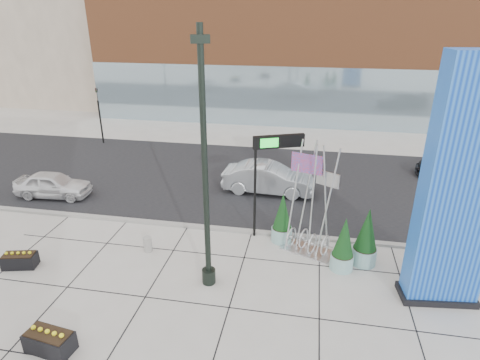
% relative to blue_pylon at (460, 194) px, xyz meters
% --- Properties ---
extents(ground, '(160.00, 160.00, 0.00)m').
position_rel_blue_pylon_xyz_m(ground, '(-8.00, -0.81, -4.01)').
color(ground, '#9E9991').
rests_on(ground, ground).
extents(street_asphalt, '(80.00, 12.00, 0.02)m').
position_rel_blue_pylon_xyz_m(street_asphalt, '(-8.00, 9.19, -4.00)').
color(street_asphalt, black).
rests_on(street_asphalt, ground).
extents(curb_edge, '(80.00, 0.30, 0.12)m').
position_rel_blue_pylon_xyz_m(curb_edge, '(-8.00, 3.19, -3.95)').
color(curb_edge, gray).
rests_on(curb_edge, ground).
extents(tower_podium, '(34.00, 10.00, 11.00)m').
position_rel_blue_pylon_xyz_m(tower_podium, '(-7.00, 26.19, 1.49)').
color(tower_podium, brown).
rests_on(tower_podium, ground).
extents(tower_glass_front, '(34.00, 0.60, 5.00)m').
position_rel_blue_pylon_xyz_m(tower_glass_front, '(-7.00, 21.39, -1.51)').
color(tower_glass_front, '#8CA5B2').
rests_on(tower_glass_front, ground).
extents(blue_pylon, '(2.60, 1.38, 8.30)m').
position_rel_blue_pylon_xyz_m(blue_pylon, '(0.00, 0.00, 0.00)').
color(blue_pylon, '#0B37AD').
rests_on(blue_pylon, ground).
extents(lamp_post, '(0.61, 0.49, 8.95)m').
position_rel_blue_pylon_xyz_m(lamp_post, '(-8.00, -0.60, -0.35)').
color(lamp_post, black).
rests_on(lamp_post, ground).
extents(public_art_sculpture, '(2.34, 1.78, 4.78)m').
position_rel_blue_pylon_xyz_m(public_art_sculpture, '(-4.48, 2.18, -2.76)').
color(public_art_sculpture, silver).
rests_on(public_art_sculpture, ground).
extents(concrete_bollard, '(0.34, 0.34, 0.66)m').
position_rel_blue_pylon_xyz_m(concrete_bollard, '(-11.01, 0.95, -3.68)').
color(concrete_bollard, gray).
rests_on(concrete_bollard, ground).
extents(overhead_street_sign, '(2.07, 1.00, 4.59)m').
position_rel_blue_pylon_xyz_m(overhead_street_sign, '(-6.07, 2.98, -0.07)').
color(overhead_street_sign, black).
rests_on(overhead_street_sign, ground).
extents(round_planter_east, '(0.97, 0.97, 2.42)m').
position_rel_blue_pylon_xyz_m(round_planter_east, '(-2.30, 1.69, -2.87)').
color(round_planter_east, '#86B4B1').
rests_on(round_planter_east, ground).
extents(round_planter_mid, '(0.89, 0.89, 2.22)m').
position_rel_blue_pylon_xyz_m(round_planter_mid, '(-3.17, 1.15, -2.96)').
color(round_planter_mid, '#86B4B1').
rests_on(round_planter_mid, ground).
extents(round_planter_west, '(0.90, 0.90, 2.24)m').
position_rel_blue_pylon_xyz_m(round_planter_west, '(-5.63, 2.79, -2.95)').
color(round_planter_west, '#86B4B1').
rests_on(round_planter_west, ground).
extents(box_planter_north, '(1.35, 0.89, 0.68)m').
position_rel_blue_pylon_xyz_m(box_planter_north, '(-15.50, -0.97, -3.70)').
color(box_planter_north, black).
rests_on(box_planter_north, ground).
extents(box_planter_south, '(1.49, 0.89, 0.77)m').
position_rel_blue_pylon_xyz_m(box_planter_south, '(-11.80, -4.54, -3.66)').
color(box_planter_south, black).
rests_on(box_planter_south, ground).
extents(car_white_west, '(4.04, 1.86, 1.34)m').
position_rel_blue_pylon_xyz_m(car_white_west, '(-18.01, 5.08, -3.34)').
color(car_white_west, silver).
rests_on(car_white_west, ground).
extents(car_silver_mid, '(4.99, 1.93, 1.62)m').
position_rel_blue_pylon_xyz_m(car_silver_mid, '(-6.79, 7.69, -3.20)').
color(car_silver_mid, '#AFB3B7').
rests_on(car_silver_mid, ground).
extents(car_dark_east, '(5.41, 3.13, 1.47)m').
position_rel_blue_pylon_xyz_m(car_dark_east, '(4.21, 11.48, -3.27)').
color(car_dark_east, black).
rests_on(car_dark_east, ground).
extents(traffic_signal, '(0.15, 0.18, 4.10)m').
position_rel_blue_pylon_xyz_m(traffic_signal, '(-20.00, 14.19, -1.71)').
color(traffic_signal, black).
rests_on(traffic_signal, ground).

